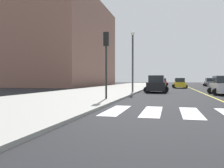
# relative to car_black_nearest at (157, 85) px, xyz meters

# --- Properties ---
(sidewalk_kerb_west) EXTENTS (10.00, 120.00, 0.15)m
(sidewalk_kerb_west) POSITION_rel_car_black_nearest_xyz_m (-7.06, -0.43, -0.87)
(sidewalk_kerb_west) COLOR #9E9B93
(sidewalk_kerb_west) RESTS_ON ground
(lane_divider_paint) EXTENTS (0.16, 80.00, 0.01)m
(lane_divider_paint) POSITION_rel_car_black_nearest_xyz_m (5.14, 19.57, -0.94)
(lane_divider_paint) COLOR yellow
(lane_divider_paint) RESTS_ON ground
(low_rise_brick_west) EXTENTS (16.00, 32.00, 20.13)m
(low_rise_brick_west) POSITION_rel_car_black_nearest_xyz_m (-22.45, 24.34, 9.12)
(low_rise_brick_west) COLOR #84594C
(low_rise_brick_west) RESTS_ON ground
(car_black_nearest) EXTENTS (2.83, 4.52, 2.01)m
(car_black_nearest) POSITION_rel_car_black_nearest_xyz_m (0.00, 0.00, 0.00)
(car_black_nearest) COLOR black
(car_black_nearest) RESTS_ON ground
(car_silver_second) EXTENTS (2.71, 4.31, 1.92)m
(car_silver_second) POSITION_rel_car_black_nearest_xyz_m (6.78, -2.47, -0.04)
(car_silver_second) COLOR #B7B7BC
(car_silver_second) RESTS_ON ground
(car_yellow_third) EXTENTS (2.59, 4.04, 1.77)m
(car_yellow_third) POSITION_rel_car_black_nearest_xyz_m (3.21, 14.05, -0.11)
(car_yellow_third) COLOR gold
(car_yellow_third) RESTS_ON ground
(car_red_fourth) EXTENTS (2.55, 4.01, 1.77)m
(car_red_fourth) POSITION_rel_car_black_nearest_xyz_m (0.01, 29.44, -0.12)
(car_red_fourth) COLOR red
(car_red_fourth) RESTS_ON ground
(car_gray_fifth) EXTENTS (2.57, 4.09, 1.82)m
(car_gray_fifth) POSITION_rel_car_black_nearest_xyz_m (10.09, 26.26, -0.09)
(car_gray_fifth) COLOR slate
(car_gray_fifth) RESTS_ON ground
(traffic_light_far_corner) EXTENTS (0.36, 0.41, 4.86)m
(traffic_light_far_corner) POSITION_rel_car_black_nearest_xyz_m (-3.04, -11.48, 2.62)
(traffic_light_far_corner) COLOR black
(traffic_light_far_corner) RESTS_ON sidewalk_kerb_west
(street_lamp) EXTENTS (0.44, 0.44, 6.81)m
(street_lamp) POSITION_rel_car_black_nearest_xyz_m (-2.56, -1.94, 3.26)
(street_lamp) COLOR #38383D
(street_lamp) RESTS_ON sidewalk_kerb_west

